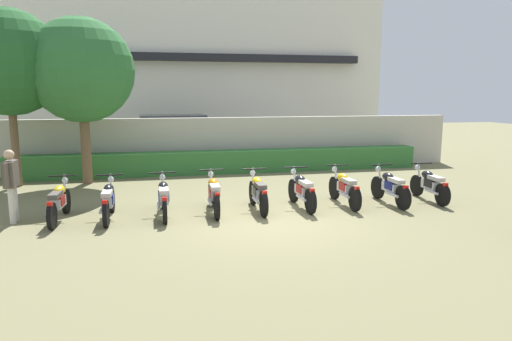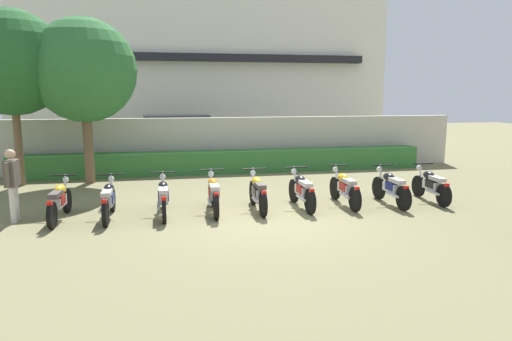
% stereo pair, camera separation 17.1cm
% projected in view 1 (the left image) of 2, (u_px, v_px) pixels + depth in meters
% --- Properties ---
extents(ground, '(60.00, 60.00, 0.00)m').
position_uv_depth(ground, '(267.00, 220.00, 10.20)').
color(ground, olive).
extents(building, '(18.89, 6.50, 8.49)m').
position_uv_depth(building, '(197.00, 67.00, 25.29)').
color(building, silver).
rests_on(building, ground).
extents(compound_wall, '(17.94, 0.30, 1.92)m').
position_uv_depth(compound_wall, '(222.00, 144.00, 16.82)').
color(compound_wall, '#BCB7A8').
rests_on(compound_wall, ground).
extents(hedge_row, '(14.35, 0.70, 0.79)m').
position_uv_depth(hedge_row, '(225.00, 162.00, 16.24)').
color(hedge_row, '#337033').
rests_on(hedge_row, ground).
extents(parked_car, '(4.59, 2.26, 1.89)m').
position_uv_depth(parked_car, '(177.00, 137.00, 19.57)').
color(parked_car, black).
rests_on(parked_car, ground).
extents(tree_near_inspector, '(3.11, 3.11, 5.24)m').
position_uv_depth(tree_near_inspector, '(8.00, 63.00, 13.33)').
color(tree_near_inspector, brown).
rests_on(tree_near_inspector, ground).
extents(tree_far_side, '(3.16, 3.16, 5.06)m').
position_uv_depth(tree_far_side, '(81.00, 71.00, 13.83)').
color(tree_far_side, brown).
rests_on(tree_far_side, ground).
extents(motorcycle_in_row_0, '(0.60, 1.90, 0.94)m').
position_uv_depth(motorcycle_in_row_0, '(59.00, 202.00, 10.05)').
color(motorcycle_in_row_0, black).
rests_on(motorcycle_in_row_0, ground).
extents(motorcycle_in_row_1, '(0.60, 1.86, 0.94)m').
position_uv_depth(motorcycle_in_row_1, '(109.00, 200.00, 10.20)').
color(motorcycle_in_row_1, black).
rests_on(motorcycle_in_row_1, ground).
extents(motorcycle_in_row_2, '(0.60, 1.88, 0.94)m').
position_uv_depth(motorcycle_in_row_2, '(164.00, 197.00, 10.49)').
color(motorcycle_in_row_2, black).
rests_on(motorcycle_in_row_2, ground).
extents(motorcycle_in_row_3, '(0.60, 1.89, 0.97)m').
position_uv_depth(motorcycle_in_row_3, '(214.00, 194.00, 10.76)').
color(motorcycle_in_row_3, black).
rests_on(motorcycle_in_row_3, ground).
extents(motorcycle_in_row_4, '(0.60, 1.83, 0.96)m').
position_uv_depth(motorcycle_in_row_4, '(258.00, 192.00, 10.98)').
color(motorcycle_in_row_4, black).
rests_on(motorcycle_in_row_4, ground).
extents(motorcycle_in_row_5, '(0.60, 1.84, 0.96)m').
position_uv_depth(motorcycle_in_row_5, '(302.00, 190.00, 11.21)').
color(motorcycle_in_row_5, black).
rests_on(motorcycle_in_row_5, ground).
extents(motorcycle_in_row_6, '(0.60, 1.94, 0.96)m').
position_uv_depth(motorcycle_in_row_6, '(344.00, 187.00, 11.51)').
color(motorcycle_in_row_6, black).
rests_on(motorcycle_in_row_6, ground).
extents(motorcycle_in_row_7, '(0.60, 1.86, 0.96)m').
position_uv_depth(motorcycle_in_row_7, '(390.00, 187.00, 11.59)').
color(motorcycle_in_row_7, black).
rests_on(motorcycle_in_row_7, ground).
extents(motorcycle_in_row_8, '(0.60, 1.79, 0.95)m').
position_uv_depth(motorcycle_in_row_8, '(430.00, 184.00, 11.95)').
color(motorcycle_in_row_8, black).
rests_on(motorcycle_in_row_8, ground).
extents(inspector_person, '(0.22, 0.65, 1.60)m').
position_uv_depth(inspector_person, '(11.00, 180.00, 9.87)').
color(inspector_person, silver).
rests_on(inspector_person, ground).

